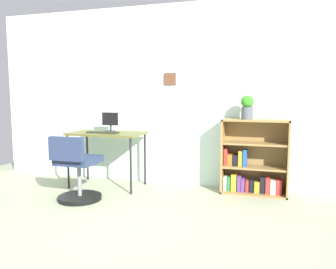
% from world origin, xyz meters
% --- Properties ---
extents(ground_plane, '(6.24, 6.24, 0.00)m').
position_xyz_m(ground_plane, '(0.00, 0.00, 0.00)').
color(ground_plane, '#959D7C').
extents(wall_back, '(5.20, 0.12, 2.50)m').
position_xyz_m(wall_back, '(0.00, 2.15, 1.25)').
color(wall_back, silver).
rests_on(wall_back, ground_plane).
extents(desk, '(1.00, 0.58, 0.75)m').
position_xyz_m(desk, '(-0.64, 1.69, 0.69)').
color(desk, brown).
rests_on(desk, ground_plane).
extents(monitor, '(0.24, 0.15, 0.27)m').
position_xyz_m(monitor, '(-0.64, 1.80, 0.89)').
color(monitor, '#262628').
rests_on(monitor, desk).
extents(keyboard, '(0.43, 0.13, 0.02)m').
position_xyz_m(keyboard, '(-0.65, 1.59, 0.76)').
color(keyboard, black).
rests_on(keyboard, desk).
extents(office_chair, '(0.52, 0.55, 0.80)m').
position_xyz_m(office_chair, '(-0.69, 0.99, 0.35)').
color(office_chair, black).
rests_on(office_chair, ground_plane).
extents(bookshelf_low, '(0.83, 0.30, 0.96)m').
position_xyz_m(bookshelf_low, '(1.29, 1.95, 0.41)').
color(bookshelf_low, olive).
rests_on(bookshelf_low, ground_plane).
extents(potted_plant_on_shelf, '(0.16, 0.16, 0.30)m').
position_xyz_m(potted_plant_on_shelf, '(1.20, 1.90, 1.12)').
color(potted_plant_on_shelf, '#474C51').
rests_on(potted_plant_on_shelf, bookshelf_low).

